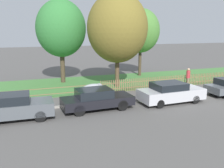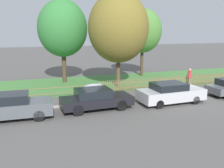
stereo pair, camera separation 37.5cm
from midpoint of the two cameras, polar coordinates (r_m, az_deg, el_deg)
ground_plane at (r=20.53m, az=19.13°, el=-2.27°), size 120.00×120.00×0.00m
kerb_stone at (r=20.59m, az=18.97°, el=-2.04°), size 41.23×0.20×0.12m
grass_strip at (r=25.80m, az=10.40°, el=1.13°), size 41.23×7.57×0.01m
park_fence at (r=22.54m, az=15.07°, el=0.59°), size 41.23×0.05×1.01m
parked_car_silver_hatchback at (r=14.96m, az=-20.84°, el=-4.76°), size 4.14×1.90×1.48m
parked_car_black_saloon at (r=15.67m, az=-3.08°, el=-3.39°), size 4.49×1.94×1.34m
parked_car_navy_estate at (r=17.53m, az=13.85°, el=-1.96°), size 4.56×2.00×1.42m
covered_motorcycle at (r=17.90m, az=-3.47°, el=-1.37°), size 1.97×0.89×1.17m
tree_nearest_kerb at (r=23.86m, az=-10.78°, el=12.35°), size 4.55×4.55×7.66m
tree_behind_motorcycle at (r=21.41m, az=1.98°, el=12.70°), size 5.10×5.10×8.01m
tree_mid_park at (r=27.07m, az=7.41°, el=11.97°), size 4.02×4.02×7.12m
pedestrian_near_fence at (r=22.72m, az=17.76°, el=1.61°), size 0.46×0.46×1.65m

